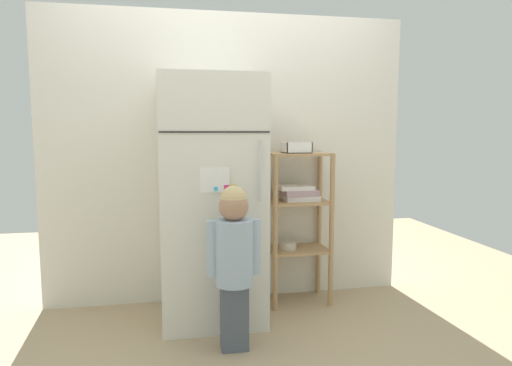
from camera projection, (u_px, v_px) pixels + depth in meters
name	position (u px, v px, depth m)	size (l,w,h in m)	color
ground_plane	(236.00, 315.00, 3.13)	(6.00, 6.00, 0.00)	tan
kitchen_wall_back	(228.00, 159.00, 3.37)	(2.69, 0.03, 2.12)	silver
refrigerator	(211.00, 200.00, 3.03)	(0.67, 0.67, 1.62)	silver
child_standing	(234.00, 252.00, 2.58)	(0.31, 0.23, 0.97)	#4E5764
pantry_shelf_unit	(298.00, 210.00, 3.32)	(0.45, 0.31, 1.11)	tan
fruit_bin	(296.00, 149.00, 3.26)	(0.19, 0.18, 0.08)	white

